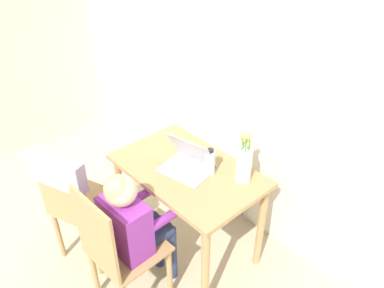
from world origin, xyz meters
The scene contains 9 objects.
wall_back centered at (0.00, 2.23, 1.25)m, with size 6.40×0.05×2.50m.
dining_table centered at (-0.04, 1.61, 0.62)m, with size 0.99×0.63×0.73m.
chair_occupied centered at (0.02, 1.00, 0.48)m, with size 0.41×0.41×0.94m.
chair_spare centered at (-0.46, 0.98, 0.63)m, with size 0.52×0.54×0.95m.
person_seated centered at (0.02, 1.13, 0.63)m, with size 0.32×0.43×0.99m.
laptop centered at (-0.04, 1.62, 0.79)m, with size 0.36×0.31×0.23m.
flower_vase centered at (0.28, 1.79, 0.87)m, with size 0.10×0.10×0.35m.
water_bottle centered at (0.09, 1.69, 0.82)m, with size 0.07×0.07×0.18m.
cardboard_panel centered at (0.48, 2.09, 0.57)m, with size 0.89×0.17×1.14m.
Camera 1 is at (1.42, 0.31, 2.21)m, focal length 35.00 mm.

